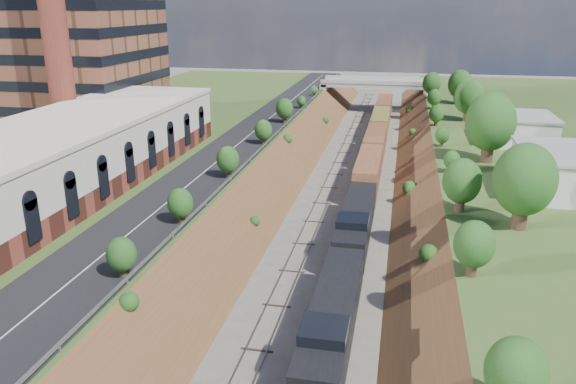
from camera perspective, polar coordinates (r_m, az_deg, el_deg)
name	(u,v)px	position (r m, az deg, el deg)	size (l,w,h in m)	color
platform_left	(108,164)	(81.66, -17.80, 2.75)	(44.00, 180.00, 5.00)	#405D26
embankment_left	(262,191)	(74.32, -2.61, 0.10)	(7.07, 180.00, 7.07)	brown
embankment_right	(433,202)	(72.36, 14.54, -1.02)	(7.07, 180.00, 7.07)	brown
rail_left_track	(325,194)	(72.77, 3.81, -0.25)	(1.58, 180.00, 0.18)	gray
rail_right_track	(366,197)	(72.30, 7.90, -0.52)	(1.58, 180.00, 0.18)	gray
road	(229,152)	(74.09, -6.05, 4.03)	(8.00, 180.00, 0.10)	black
guardrail	(258,151)	(72.66, -3.02, 4.23)	(0.10, 171.00, 0.70)	#99999E
commercial_building	(36,167)	(59.67, -24.24, 2.32)	(14.30, 62.30, 7.00)	brown
overpass	(375,90)	(131.76, 8.83, 10.25)	(24.50, 8.30, 7.40)	gray
white_building_near	(566,172)	(64.77, 26.40, 1.81)	(9.00, 12.00, 4.00)	silver
white_building_far	(521,130)	(85.56, 22.62, 5.88)	(8.00, 10.00, 3.60)	silver
tree_right_large	(525,180)	(51.39, 22.91, 1.09)	(5.25, 5.25, 7.61)	#473323
tree_left_crest	(92,282)	(37.53, -19.28, -8.64)	(2.45, 2.45, 3.55)	#473323
freight_train	(367,176)	(72.68, 8.05, 1.61)	(3.01, 121.34, 4.55)	black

